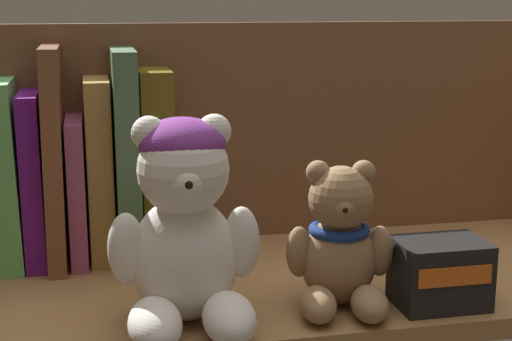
# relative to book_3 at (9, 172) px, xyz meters

# --- Properties ---
(shelf_board) EXTENTS (0.79, 0.29, 0.02)m
(shelf_board) POSITION_rel_book_3_xyz_m (0.28, -0.11, -0.11)
(shelf_board) COLOR #9E7042
(shelf_board) RESTS_ON ground
(shelf_back_panel) EXTENTS (0.81, 0.01, 0.27)m
(shelf_back_panel) POSITION_rel_book_3_xyz_m (0.28, 0.03, 0.02)
(shelf_back_panel) COLOR brown
(shelf_back_panel) RESTS_ON ground
(book_3) EXTENTS (0.03, 0.12, 0.20)m
(book_3) POSITION_rel_book_3_xyz_m (0.00, 0.00, 0.00)
(book_3) COLOR #64BC63
(book_3) RESTS_ON shelf_board
(book_4) EXTENTS (0.02, 0.12, 0.18)m
(book_4) POSITION_rel_book_3_xyz_m (0.03, 0.00, -0.01)
(book_4) COLOR #611586
(book_4) RESTS_ON shelf_board
(book_5) EXTENTS (0.02, 0.15, 0.23)m
(book_5) POSITION_rel_book_3_xyz_m (0.05, 0.00, 0.02)
(book_5) COLOR brown
(book_5) RESTS_ON shelf_board
(book_6) EXTENTS (0.02, 0.13, 0.16)m
(book_6) POSITION_rel_book_3_xyz_m (0.07, 0.00, -0.02)
(book_6) COLOR #94466C
(book_6) RESTS_ON shelf_board
(book_7) EXTENTS (0.03, 0.11, 0.20)m
(book_7) POSITION_rel_book_3_xyz_m (0.10, 0.00, -0.00)
(book_7) COLOR olive
(book_7) RESTS_ON shelf_board
(book_8) EXTENTS (0.02, 0.14, 0.23)m
(book_8) POSITION_rel_book_3_xyz_m (0.12, 0.00, 0.02)
(book_8) COLOR #446743
(book_8) RESTS_ON shelf_board
(book_9) EXTENTS (0.03, 0.10, 0.21)m
(book_9) POSITION_rel_book_3_xyz_m (0.16, 0.00, 0.00)
(book_9) COLOR #5F5311
(book_9) RESTS_ON shelf_board
(teddy_bear_larger) EXTENTS (0.13, 0.13, 0.18)m
(teddy_bear_larger) POSITION_rel_book_3_xyz_m (0.16, -0.20, -0.01)
(teddy_bear_larger) COLOR white
(teddy_bear_larger) RESTS_ON shelf_board
(teddy_bear_smaller) EXTENTS (0.10, 0.11, 0.14)m
(teddy_bear_smaller) POSITION_rel_book_3_xyz_m (0.31, -0.20, -0.04)
(teddy_bear_smaller) COLOR #93704C
(teddy_bear_smaller) RESTS_ON shelf_board
(small_product_box) EXTENTS (0.08, 0.06, 0.06)m
(small_product_box) POSITION_rel_book_3_xyz_m (0.40, -0.22, -0.07)
(small_product_box) COLOR black
(small_product_box) RESTS_ON shelf_board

